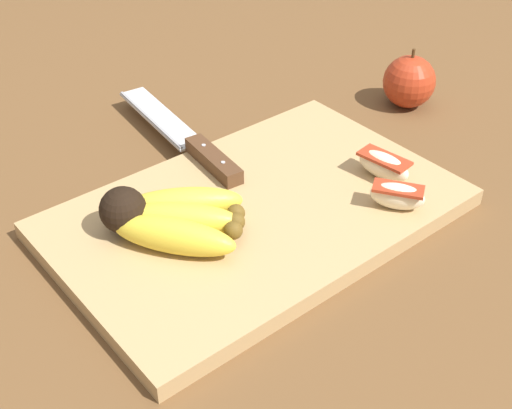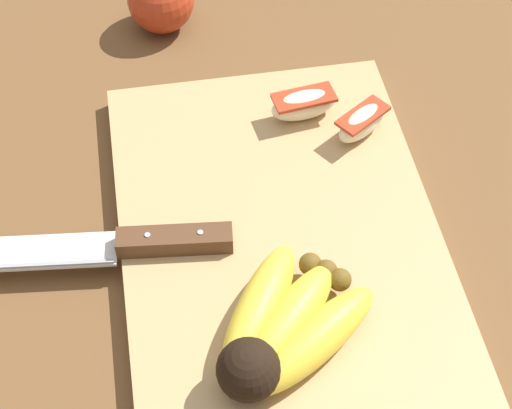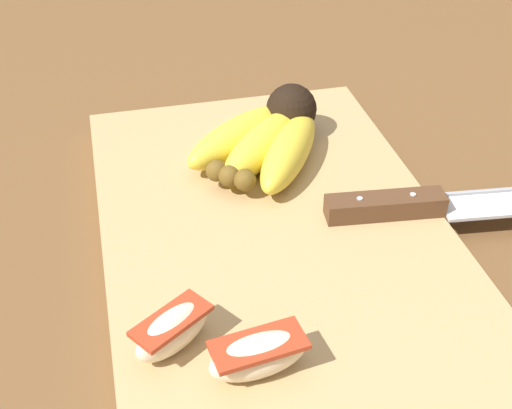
% 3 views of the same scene
% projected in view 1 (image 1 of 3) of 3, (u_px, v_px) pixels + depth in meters
% --- Properties ---
extents(ground_plane, '(6.00, 6.00, 0.00)m').
position_uv_depth(ground_plane, '(252.00, 223.00, 0.76)').
color(ground_plane, brown).
extents(cutting_board, '(0.44, 0.28, 0.02)m').
position_uv_depth(cutting_board, '(256.00, 213.00, 0.75)').
color(cutting_board, tan).
rests_on(cutting_board, ground_plane).
extents(banana_bunch, '(0.15, 0.15, 0.05)m').
position_uv_depth(banana_bunch, '(169.00, 218.00, 0.70)').
color(banana_bunch, black).
rests_on(banana_bunch, cutting_board).
extents(chefs_knife, '(0.06, 0.28, 0.02)m').
position_uv_depth(chefs_knife, '(193.00, 144.00, 0.84)').
color(chefs_knife, silver).
rests_on(chefs_knife, cutting_board).
extents(apple_wedge_near, '(0.05, 0.06, 0.03)m').
position_uv_depth(apple_wedge_near, '(397.00, 196.00, 0.74)').
color(apple_wedge_near, '#F4E5C1').
rests_on(apple_wedge_near, cutting_board).
extents(apple_wedge_middle, '(0.04, 0.07, 0.03)m').
position_uv_depth(apple_wedge_middle, '(384.00, 165.00, 0.78)').
color(apple_wedge_middle, '#F4E5C1').
rests_on(apple_wedge_middle, cutting_board).
extents(whole_apple, '(0.07, 0.07, 0.09)m').
position_uv_depth(whole_apple, '(409.00, 82.00, 0.96)').
color(whole_apple, '#AD3319').
rests_on(whole_apple, ground_plane).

